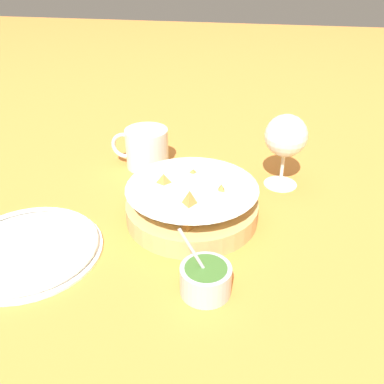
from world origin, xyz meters
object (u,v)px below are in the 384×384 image
Objects in this scene: sauce_cup at (206,278)px; beer_mug at (147,149)px; food_basket at (192,204)px; wine_glass at (286,138)px; side_plate at (27,248)px.

beer_mug is at bearing -63.42° from sauce_cup.
wine_glass is (-0.16, -0.15, 0.07)m from food_basket.
beer_mug reaches higher than side_plate.
wine_glass is at bearing -144.05° from side_plate.
wine_glass is 0.51m from side_plate.
wine_glass reaches higher than sauce_cup.
wine_glass is at bearing 173.07° from beer_mug.
food_basket is 0.23m from wine_glass.
wine_glass is 1.18× the size of beer_mug.
sauce_cup reaches higher than side_plate.
wine_glass is (-0.11, -0.33, 0.08)m from sauce_cup.
side_plate is at bearing 35.95° from wine_glass.
sauce_cup is (-0.05, 0.18, -0.01)m from food_basket.
sauce_cup is at bearing 105.94° from food_basket.
sauce_cup is at bearing 72.00° from wine_glass.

